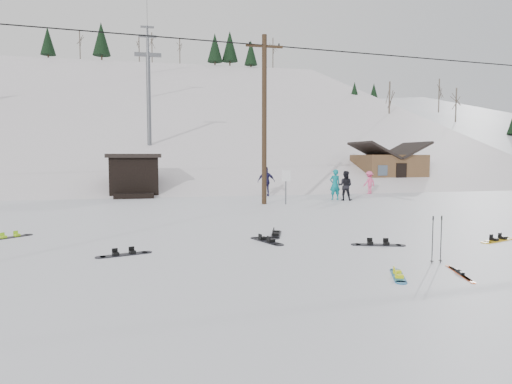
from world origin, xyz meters
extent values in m
plane|color=silver|center=(0.00, 0.00, 0.00)|extent=(200.00, 200.00, 0.00)
cube|color=silver|center=(0.00, 55.00, -12.00)|extent=(60.00, 85.24, 65.97)
cube|color=silver|center=(38.00, 50.00, -11.00)|extent=(45.66, 93.98, 54.59)
cylinder|color=#3A2819|center=(2.00, 14.00, 4.50)|extent=(0.26, 0.26, 9.00)
cube|color=#3A2819|center=(2.00, 14.00, 8.40)|extent=(2.00, 0.12, 0.12)
cylinder|color=black|center=(2.00, 14.00, 8.52)|extent=(0.08, 0.08, 0.12)
cylinder|color=#595B60|center=(3.10, 13.60, 0.90)|extent=(0.07, 0.07, 1.80)
cube|color=white|center=(3.10, 13.56, 1.55)|extent=(0.50, 0.04, 0.60)
cube|color=black|center=(-5.00, 21.00, 1.25)|extent=(3.00, 3.00, 2.50)
cube|color=black|center=(-5.00, 21.00, 2.62)|extent=(3.40, 3.40, 0.25)
cube|color=black|center=(-5.00, 19.20, 0.15)|extent=(2.40, 1.20, 0.30)
cylinder|color=#595B60|center=(-4.00, 30.00, 7.25)|extent=(0.36, 0.36, 8.00)
cube|color=#595B60|center=(-4.00, 30.00, 11.05)|extent=(2.20, 0.30, 0.30)
cylinder|color=#595B60|center=(-4.00, 50.00, 13.75)|extent=(0.36, 0.36, 8.00)
cube|color=#595B60|center=(-4.00, 50.00, 17.55)|extent=(2.20, 0.30, 0.30)
cylinder|color=#595B60|center=(-4.00, 70.00, 20.25)|extent=(0.36, 0.36, 8.00)
cube|color=#595B60|center=(-4.00, 70.00, 24.05)|extent=(2.20, 0.30, 0.30)
cube|color=brown|center=(15.00, 24.00, 1.35)|extent=(5.00, 4.00, 2.70)
cube|color=black|center=(13.65, 24.00, 3.05)|extent=(2.69, 4.40, 1.43)
cube|color=black|center=(16.35, 24.00, 3.05)|extent=(2.69, 4.40, 1.43)
cube|color=black|center=(15.00, 21.98, 1.10)|extent=(0.90, 0.06, 1.90)
cube|color=#196AA7|center=(1.17, -1.16, 0.01)|extent=(0.64, 1.06, 0.02)
cylinder|color=#196AA7|center=(1.38, -0.68, 0.01)|extent=(0.24, 0.24, 0.02)
cylinder|color=#196AA7|center=(0.96, -1.64, 0.01)|extent=(0.24, 0.24, 0.02)
cube|color=#DCDE0B|center=(1.24, -0.99, 0.06)|extent=(0.21, 0.19, 0.07)
cube|color=#DCDE0B|center=(1.09, -1.33, 0.06)|extent=(0.21, 0.19, 0.07)
cube|color=#BF4013|center=(2.57, -1.36, 0.01)|extent=(0.49, 1.37, 0.02)
cube|color=black|center=(2.57, -1.36, 0.05)|extent=(0.14, 0.26, 0.06)
cube|color=#BF4013|center=(2.62, -1.22, 0.01)|extent=(0.49, 1.37, 0.02)
cube|color=black|center=(2.62, -1.22, 0.05)|extent=(0.14, 0.26, 0.06)
cylinder|color=black|center=(2.60, -0.25, 0.56)|extent=(0.02, 0.02, 1.13)
cylinder|color=black|center=(2.60, -0.25, 0.06)|extent=(0.08, 0.08, 0.01)
cylinder|color=black|center=(2.60, -0.25, 1.11)|extent=(0.03, 0.03, 0.10)
cylinder|color=black|center=(2.84, -0.25, 0.56)|extent=(0.02, 0.02, 1.13)
cylinder|color=black|center=(2.84, -0.25, 0.06)|extent=(0.08, 0.08, 0.01)
cylinder|color=black|center=(2.84, -0.25, 1.11)|extent=(0.03, 0.03, 0.10)
cube|color=black|center=(-4.73, 2.40, 0.01)|extent=(1.24, 0.63, 0.02)
cylinder|color=black|center=(-4.15, 2.58, 0.01)|extent=(0.28, 0.28, 0.02)
cylinder|color=black|center=(-5.30, 2.22, 0.01)|extent=(0.28, 0.28, 0.02)
cube|color=black|center=(-4.52, 2.47, 0.06)|extent=(0.20, 0.23, 0.08)
cube|color=black|center=(-4.94, 2.34, 0.06)|extent=(0.20, 0.23, 0.08)
cube|color=black|center=(-0.60, 3.39, 0.01)|extent=(0.71, 1.34, 0.03)
cylinder|color=black|center=(-0.81, 4.01, 0.01)|extent=(0.30, 0.30, 0.03)
cylinder|color=black|center=(-0.39, 2.77, 0.01)|extent=(0.30, 0.30, 0.03)
cube|color=black|center=(-0.68, 3.61, 0.07)|extent=(0.26, 0.22, 0.09)
cube|color=black|center=(-0.52, 3.17, 0.07)|extent=(0.26, 0.22, 0.09)
cube|color=black|center=(-8.40, 5.89, 0.01)|extent=(1.05, 0.97, 0.02)
cylinder|color=black|center=(-7.97, 6.28, 0.01)|extent=(0.27, 0.27, 0.02)
cube|color=#9CDA19|center=(-8.25, 6.03, 0.06)|extent=(0.23, 0.24, 0.08)
cube|color=#9CDA19|center=(-8.56, 5.75, 0.06)|extent=(0.23, 0.24, 0.08)
cube|color=black|center=(2.42, 2.09, 0.01)|extent=(1.30, 0.69, 0.03)
cylinder|color=black|center=(3.03, 1.88, 0.01)|extent=(0.29, 0.29, 0.03)
cylinder|color=black|center=(1.82, 2.29, 0.01)|extent=(0.29, 0.29, 0.03)
cube|color=black|center=(2.64, 2.01, 0.07)|extent=(0.22, 0.25, 0.08)
cube|color=black|center=(2.21, 2.16, 0.07)|extent=(0.22, 0.25, 0.08)
cube|color=yellow|center=(6.39, 1.92, 0.01)|extent=(1.37, 0.75, 0.03)
cylinder|color=yellow|center=(7.02, 2.15, 0.01)|extent=(0.31, 0.31, 0.03)
cylinder|color=yellow|center=(5.76, 1.69, 0.01)|extent=(0.31, 0.31, 0.03)
cube|color=black|center=(6.62, 2.00, 0.07)|extent=(0.23, 0.26, 0.09)
cube|color=black|center=(6.16, 1.84, 0.07)|extent=(0.23, 0.26, 0.09)
cube|color=black|center=(-0.01, 4.43, 0.01)|extent=(0.70, 1.33, 0.03)
cylinder|color=black|center=(0.20, 5.05, 0.01)|extent=(0.30, 0.30, 0.03)
cylinder|color=black|center=(-0.22, 3.81, 0.01)|extent=(0.30, 0.30, 0.03)
cube|color=black|center=(0.06, 4.65, 0.07)|extent=(0.25, 0.22, 0.09)
cube|color=black|center=(-0.09, 4.21, 0.07)|extent=(0.25, 0.22, 0.09)
imported|color=#0D7D85|center=(6.69, 15.38, 0.91)|extent=(0.66, 0.44, 1.81)
imported|color=black|center=(7.11, 14.83, 0.87)|extent=(1.07, 1.02, 1.74)
imported|color=#F5568C|center=(10.72, 18.91, 0.78)|extent=(1.14, 0.88, 1.56)
imported|color=#1F1C47|center=(3.32, 18.68, 0.96)|extent=(1.20, 0.71, 1.92)
camera|label=1|loc=(-4.03, -9.89, 2.60)|focal=32.00mm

